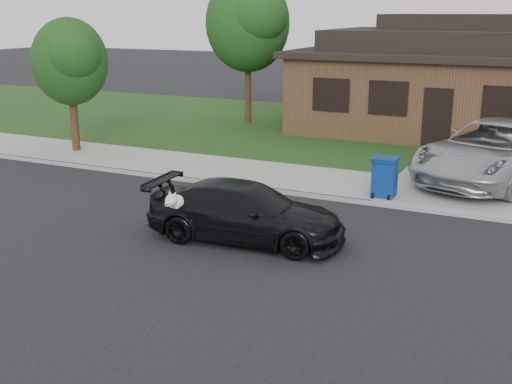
% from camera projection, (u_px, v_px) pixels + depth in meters
% --- Properties ---
extents(ground, '(120.00, 120.00, 0.00)m').
position_uv_depth(ground, '(178.00, 224.00, 15.29)').
color(ground, black).
rests_on(ground, ground).
extents(sidewalk, '(60.00, 3.00, 0.12)m').
position_uv_depth(sidewalk, '(265.00, 175.00, 19.62)').
color(sidewalk, gray).
rests_on(sidewalk, ground).
extents(curb, '(60.00, 0.12, 0.12)m').
position_uv_depth(curb, '(243.00, 187.00, 18.31)').
color(curb, gray).
rests_on(curb, ground).
extents(lawn, '(60.00, 13.00, 0.13)m').
position_uv_depth(lawn, '(346.00, 132.00, 26.57)').
color(lawn, '#193814').
rests_on(lawn, ground).
extents(driveway, '(4.50, 13.00, 0.14)m').
position_uv_depth(driveway, '(490.00, 160.00, 21.48)').
color(driveway, gray).
rests_on(driveway, ground).
extents(sedan, '(4.54, 2.26, 1.28)m').
position_uv_depth(sedan, '(245.00, 212.00, 14.08)').
color(sedan, black).
rests_on(sedan, ground).
extents(minivan, '(4.68, 6.82, 1.73)m').
position_uv_depth(minivan, '(495.00, 151.00, 18.46)').
color(minivan, '#A5A7AC').
rests_on(minivan, driveway).
extents(recycling_bin, '(0.66, 0.70, 1.07)m').
position_uv_depth(recycling_bin, '(385.00, 177.00, 16.98)').
color(recycling_bin, navy).
rests_on(recycling_bin, sidewalk).
extents(house, '(12.60, 8.60, 4.65)m').
position_uv_depth(house, '(457.00, 81.00, 26.08)').
color(house, '#422B1C').
rests_on(house, ground).
extents(tree_0, '(3.78, 3.60, 6.34)m').
position_uv_depth(tree_0, '(250.00, 21.00, 27.05)').
color(tree_0, '#332114').
rests_on(tree_0, ground).
extents(tree_2, '(2.73, 2.60, 4.59)m').
position_uv_depth(tree_2, '(71.00, 60.00, 21.89)').
color(tree_2, '#332114').
rests_on(tree_2, ground).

